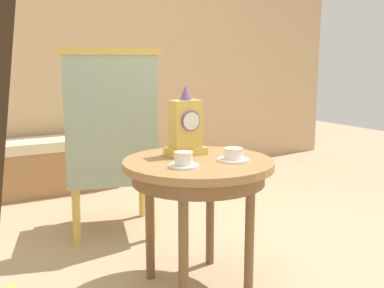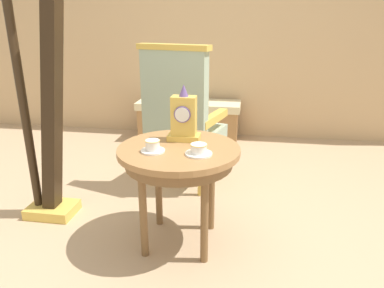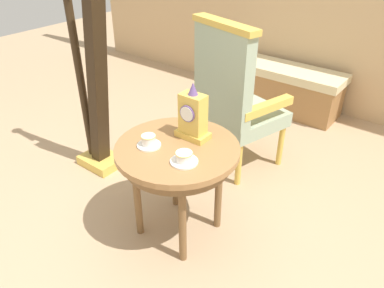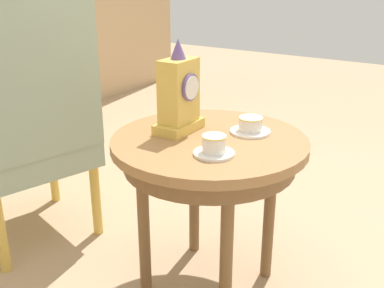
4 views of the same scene
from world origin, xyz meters
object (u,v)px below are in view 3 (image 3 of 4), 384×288
(teacup_left, at_px, (149,141))
(teacup_right, at_px, (184,158))
(side_table, at_px, (177,158))
(mantel_clock, at_px, (193,116))
(harp, at_px, (93,84))
(armchair, at_px, (234,97))
(window_bench, at_px, (284,88))

(teacup_left, bearing_deg, teacup_right, -1.06)
(side_table, xyz_separation_m, mantel_clock, (0.01, 0.13, 0.21))
(harp, bearing_deg, armchair, 38.83)
(teacup_right, height_order, window_bench, teacup_right)
(teacup_right, distance_m, mantel_clock, 0.28)
(teacup_right, height_order, mantel_clock, mantel_clock)
(armchair, bearing_deg, teacup_left, -89.22)
(mantel_clock, height_order, armchair, armchair)
(teacup_left, bearing_deg, mantel_clock, 59.44)
(armchair, distance_m, harp, 1.00)
(armchair, relative_size, harp, 0.66)
(mantel_clock, distance_m, window_bench, 1.95)
(side_table, relative_size, window_bench, 0.61)
(side_table, height_order, teacup_left, teacup_left)
(teacup_left, bearing_deg, harp, 161.41)
(teacup_right, bearing_deg, armchair, 106.56)
(teacup_left, height_order, harp, harp)
(harp, xyz_separation_m, window_bench, (0.63, 1.82, -0.47))
(mantel_clock, height_order, harp, harp)
(teacup_left, relative_size, window_bench, 0.12)
(teacup_right, relative_size, window_bench, 0.13)
(side_table, bearing_deg, harp, 169.27)
(window_bench, bearing_deg, mantel_clock, -81.17)
(teacup_left, bearing_deg, side_table, 35.99)
(side_table, distance_m, teacup_left, 0.19)
(side_table, height_order, window_bench, side_table)
(mantel_clock, xyz_separation_m, armchair, (-0.14, 0.67, -0.16))
(teacup_right, bearing_deg, harp, 165.49)
(side_table, xyz_separation_m, window_bench, (-0.28, 1.99, -0.32))
(teacup_left, xyz_separation_m, armchair, (-0.01, 0.89, -0.05))
(teacup_left, distance_m, harp, 0.84)
(armchair, bearing_deg, side_table, -80.15)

